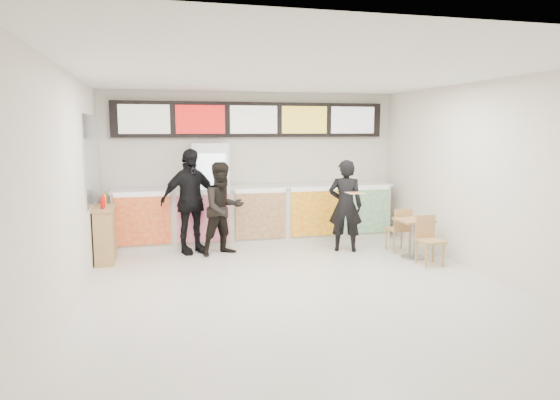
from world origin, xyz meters
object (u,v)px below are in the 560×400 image
object	(u,v)px
customer_left	(223,209)
drinks_fridge	(210,194)
customer_main	(345,206)
customer_mid	(190,201)
cafe_table	(413,231)
condiment_ledge	(105,234)
service_counter	(257,214)

from	to	relation	value
customer_left	drinks_fridge	bearing A→B (deg)	79.37
customer_main	customer_mid	distance (m)	2.86
cafe_table	condiment_ledge	xyz separation A→B (m)	(-5.25, 1.08, 0.00)
customer_left	customer_mid	size ratio (longest dim) A/B	0.88
cafe_table	customer_main	bearing A→B (deg)	137.67
customer_left	condiment_ledge	distance (m)	2.07
drinks_fridge	cafe_table	size ratio (longest dim) A/B	1.40
drinks_fridge	customer_main	world-z (taller)	drinks_fridge
service_counter	drinks_fridge	bearing A→B (deg)	179.01
service_counter	condiment_ledge	size ratio (longest dim) A/B	4.91
drinks_fridge	customer_mid	bearing A→B (deg)	-127.11
customer_mid	condiment_ledge	distance (m)	1.56
customer_mid	cafe_table	size ratio (longest dim) A/B	1.34
customer_main	cafe_table	xyz separation A→B (m)	(0.98, -0.79, -0.37)
customer_left	customer_mid	bearing A→B (deg)	134.42
customer_mid	customer_main	bearing A→B (deg)	-33.37
cafe_table	customer_mid	bearing A→B (deg)	157.00
customer_left	cafe_table	world-z (taller)	customer_left
drinks_fridge	customer_left	distance (m)	0.85
service_counter	drinks_fridge	size ratio (longest dim) A/B	2.78
customer_left	condiment_ledge	xyz separation A→B (m)	(-2.03, -0.00, -0.36)
drinks_fridge	cafe_table	distance (m)	3.90
drinks_fridge	condiment_ledge	size ratio (longest dim) A/B	1.76
customer_main	cafe_table	size ratio (longest dim) A/B	1.20
drinks_fridge	customer_mid	distance (m)	0.70
service_counter	customer_left	bearing A→B (deg)	-134.31
service_counter	condiment_ledge	xyz separation A→B (m)	(-2.82, -0.81, -0.09)
customer_mid	condiment_ledge	world-z (taller)	customer_mid
drinks_fridge	service_counter	bearing A→B (deg)	-0.99
customer_mid	service_counter	bearing A→B (deg)	-0.32
service_counter	drinks_fridge	world-z (taller)	drinks_fridge
customer_left	customer_mid	xyz separation A→B (m)	(-0.57, 0.26, 0.12)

